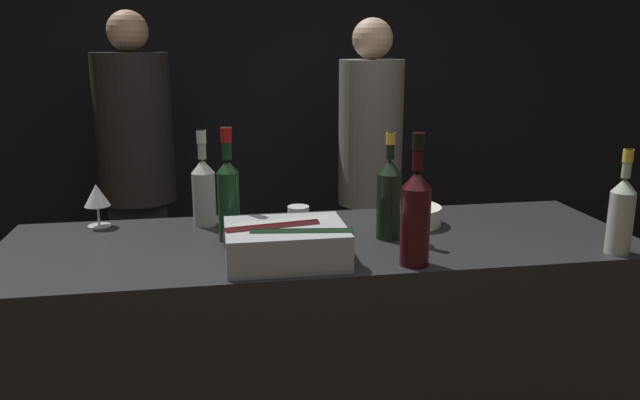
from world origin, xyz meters
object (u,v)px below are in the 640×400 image
(ice_bin_with_bottles, at_px, (285,241))
(wine_glass, at_px, (97,197))
(red_wine_bottle_black_foil, at_px, (416,213))
(bowl_white, at_px, (410,214))
(rose_wine_bottle, at_px, (621,212))
(champagne_bottle, at_px, (389,196))
(white_wine_bottle, at_px, (204,189))
(person_in_hoodie, at_px, (370,171))
(red_wine_bottle_burgundy, at_px, (228,194))
(candle_votive, at_px, (298,213))
(person_blond_tee, at_px, (137,169))

(ice_bin_with_bottles, height_order, wine_glass, wine_glass)
(wine_glass, distance_m, red_wine_bottle_black_foil, 1.08)
(ice_bin_with_bottles, distance_m, bowl_white, 0.55)
(ice_bin_with_bottles, xyz_separation_m, bowl_white, (0.46, 0.30, -0.03))
(bowl_white, bearing_deg, red_wine_bottle_black_foil, -105.95)
(bowl_white, height_order, rose_wine_bottle, rose_wine_bottle)
(bowl_white, bearing_deg, champagne_bottle, -129.25)
(white_wine_bottle, height_order, person_in_hoodie, person_in_hoodie)
(bowl_white, height_order, wine_glass, wine_glass)
(ice_bin_with_bottles, xyz_separation_m, champagne_bottle, (0.35, 0.16, 0.08))
(red_wine_bottle_burgundy, bearing_deg, rose_wine_bottle, -15.79)
(champagne_bottle, bearing_deg, bowl_white, 50.75)
(white_wine_bottle, bearing_deg, person_in_hoodie, 52.21)
(candle_votive, bearing_deg, person_blond_tee, 118.12)
(white_wine_bottle, xyz_separation_m, red_wine_bottle_black_foil, (0.58, -0.50, 0.02))
(ice_bin_with_bottles, relative_size, person_blond_tee, 0.19)
(red_wine_bottle_burgundy, xyz_separation_m, person_blond_tee, (-0.45, 1.49, -0.20))
(wine_glass, distance_m, rose_wine_bottle, 1.66)
(red_wine_bottle_burgundy, height_order, person_in_hoodie, person_in_hoodie)
(white_wine_bottle, relative_size, champagne_bottle, 0.95)
(white_wine_bottle, height_order, person_blond_tee, person_blond_tee)
(bowl_white, distance_m, white_wine_bottle, 0.71)
(rose_wine_bottle, bearing_deg, candle_votive, 149.78)
(wine_glass, distance_m, candle_votive, 0.68)
(wine_glass, height_order, red_wine_bottle_black_foil, red_wine_bottle_black_foil)
(person_in_hoodie, bearing_deg, white_wine_bottle, -88.84)
(champagne_bottle, bearing_deg, candle_votive, 134.37)
(red_wine_bottle_black_foil, height_order, person_in_hoodie, person_in_hoodie)
(wine_glass, xyz_separation_m, red_wine_bottle_burgundy, (0.43, -0.23, 0.04))
(bowl_white, relative_size, candle_votive, 2.81)
(red_wine_bottle_black_foil, xyz_separation_m, person_blond_tee, (-0.95, 1.81, -0.20))
(bowl_white, height_order, candle_votive, bowl_white)
(candle_votive, distance_m, red_wine_bottle_black_foil, 0.58)
(champagne_bottle, xyz_separation_m, person_blond_tee, (-0.95, 1.56, -0.19))
(wine_glass, relative_size, champagne_bottle, 0.43)
(candle_votive, relative_size, rose_wine_bottle, 0.24)
(ice_bin_with_bottles, bearing_deg, candle_votive, 77.33)
(champagne_bottle, relative_size, person_blond_tee, 0.18)
(rose_wine_bottle, bearing_deg, red_wine_bottle_burgundy, 164.21)
(ice_bin_with_bottles, distance_m, champagne_bottle, 0.39)
(ice_bin_with_bottles, relative_size, wine_glass, 2.44)
(white_wine_bottle, distance_m, red_wine_bottle_burgundy, 0.20)
(candle_votive, height_order, person_in_hoodie, person_in_hoodie)
(person_blond_tee, bearing_deg, red_wine_bottle_black_foil, 75.31)
(bowl_white, relative_size, person_blond_tee, 0.12)
(bowl_white, bearing_deg, white_wine_bottle, 171.10)
(rose_wine_bottle, distance_m, red_wine_bottle_burgundy, 1.17)
(white_wine_bottle, height_order, red_wine_bottle_black_foil, red_wine_bottle_black_foil)
(champagne_bottle, distance_m, red_wine_bottle_black_foil, 0.25)
(wine_glass, xyz_separation_m, rose_wine_bottle, (1.56, -0.55, 0.02))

